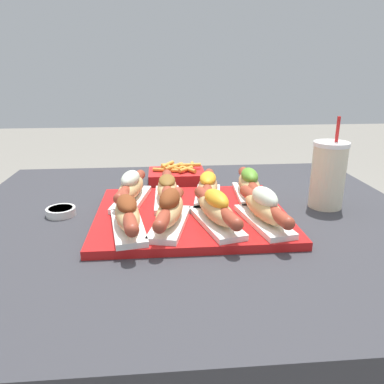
{
  "coord_description": "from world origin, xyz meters",
  "views": [
    {
      "loc": [
        -0.07,
        -0.81,
        1.02
      ],
      "look_at": [
        0.0,
        0.01,
        0.74
      ],
      "focal_mm": 35.0,
      "sensor_mm": 36.0,
      "label": 1
    }
  ],
  "objects_px": {
    "hot_dog_5": "(167,189)",
    "fries_basket": "(177,176)",
    "serving_tray": "(193,215)",
    "hot_dog_0": "(127,214)",
    "hot_dog_2": "(216,209)",
    "hot_dog_7": "(249,184)",
    "hot_dog_1": "(170,210)",
    "hot_dog_4": "(131,188)",
    "hot_dog_3": "(264,208)",
    "hot_dog_6": "(208,187)",
    "drink_cup": "(328,175)",
    "sauce_bowl": "(61,211)"
  },
  "relations": [
    {
      "from": "hot_dog_1",
      "to": "hot_dog_4",
      "type": "xyz_separation_m",
      "value": [
        -0.09,
        0.16,
        -0.0
      ]
    },
    {
      "from": "hot_dog_2",
      "to": "hot_dog_3",
      "type": "height_order",
      "value": "hot_dog_3"
    },
    {
      "from": "hot_dog_4",
      "to": "hot_dog_7",
      "type": "relative_size",
      "value": 0.99
    },
    {
      "from": "sauce_bowl",
      "to": "fries_basket",
      "type": "height_order",
      "value": "fries_basket"
    },
    {
      "from": "hot_dog_7",
      "to": "sauce_bowl",
      "type": "distance_m",
      "value": 0.46
    },
    {
      "from": "hot_dog_4",
      "to": "serving_tray",
      "type": "bearing_deg",
      "value": -28.97
    },
    {
      "from": "hot_dog_2",
      "to": "sauce_bowl",
      "type": "xyz_separation_m",
      "value": [
        -0.35,
        0.13,
        -0.04
      ]
    },
    {
      "from": "hot_dog_6",
      "to": "drink_cup",
      "type": "distance_m",
      "value": 0.3
    },
    {
      "from": "hot_dog_6",
      "to": "hot_dog_7",
      "type": "bearing_deg",
      "value": 4.85
    },
    {
      "from": "serving_tray",
      "to": "hot_dog_7",
      "type": "distance_m",
      "value": 0.18
    },
    {
      "from": "fries_basket",
      "to": "drink_cup",
      "type": "bearing_deg",
      "value": -34.11
    },
    {
      "from": "hot_dog_3",
      "to": "hot_dog_6",
      "type": "distance_m",
      "value": 0.19
    },
    {
      "from": "serving_tray",
      "to": "hot_dog_7",
      "type": "height_order",
      "value": "hot_dog_7"
    },
    {
      "from": "serving_tray",
      "to": "hot_dog_3",
      "type": "xyz_separation_m",
      "value": [
        0.14,
        -0.08,
        0.04
      ]
    },
    {
      "from": "hot_dog_6",
      "to": "hot_dog_7",
      "type": "distance_m",
      "value": 0.11
    },
    {
      "from": "serving_tray",
      "to": "hot_dog_1",
      "type": "distance_m",
      "value": 0.11
    },
    {
      "from": "hot_dog_5",
      "to": "hot_dog_1",
      "type": "bearing_deg",
      "value": -89.26
    },
    {
      "from": "serving_tray",
      "to": "hot_dog_0",
      "type": "xyz_separation_m",
      "value": [
        -0.14,
        -0.09,
        0.04
      ]
    },
    {
      "from": "hot_dog_7",
      "to": "hot_dog_4",
      "type": "bearing_deg",
      "value": -179.21
    },
    {
      "from": "hot_dog_5",
      "to": "hot_dog_0",
      "type": "bearing_deg",
      "value": -117.56
    },
    {
      "from": "fries_basket",
      "to": "sauce_bowl",
      "type": "bearing_deg",
      "value": -139.22
    },
    {
      "from": "hot_dog_0",
      "to": "hot_dog_3",
      "type": "xyz_separation_m",
      "value": [
        0.28,
        0.01,
        0.0
      ]
    },
    {
      "from": "hot_dog_5",
      "to": "drink_cup",
      "type": "relative_size",
      "value": 1.0
    },
    {
      "from": "hot_dog_7",
      "to": "hot_dog_2",
      "type": "bearing_deg",
      "value": -123.19
    },
    {
      "from": "serving_tray",
      "to": "hot_dog_1",
      "type": "bearing_deg",
      "value": -124.55
    },
    {
      "from": "hot_dog_5",
      "to": "fries_basket",
      "type": "relative_size",
      "value": 1.34
    },
    {
      "from": "hot_dog_2",
      "to": "hot_dog_4",
      "type": "height_order",
      "value": "same"
    },
    {
      "from": "hot_dog_0",
      "to": "hot_dog_6",
      "type": "xyz_separation_m",
      "value": [
        0.18,
        0.16,
        -0.0
      ]
    },
    {
      "from": "hot_dog_2",
      "to": "fries_basket",
      "type": "distance_m",
      "value": 0.38
    },
    {
      "from": "hot_dog_5",
      "to": "hot_dog_7",
      "type": "height_order",
      "value": "hot_dog_7"
    },
    {
      "from": "hot_dog_3",
      "to": "hot_dog_4",
      "type": "relative_size",
      "value": 1.0
    },
    {
      "from": "hot_dog_0",
      "to": "drink_cup",
      "type": "relative_size",
      "value": 0.99
    },
    {
      "from": "fries_basket",
      "to": "hot_dog_3",
      "type": "bearing_deg",
      "value": -66.36
    },
    {
      "from": "hot_dog_2",
      "to": "drink_cup",
      "type": "relative_size",
      "value": 0.97
    },
    {
      "from": "serving_tray",
      "to": "hot_dog_4",
      "type": "bearing_deg",
      "value": 151.03
    },
    {
      "from": "hot_dog_2",
      "to": "hot_dog_7",
      "type": "xyz_separation_m",
      "value": [
        0.11,
        0.17,
        -0.0
      ]
    },
    {
      "from": "hot_dog_2",
      "to": "hot_dog_4",
      "type": "bearing_deg",
      "value": 138.93
    },
    {
      "from": "hot_dog_5",
      "to": "hot_dog_6",
      "type": "relative_size",
      "value": 1.01
    },
    {
      "from": "sauce_bowl",
      "to": "fries_basket",
      "type": "xyz_separation_m",
      "value": [
        0.29,
        0.25,
        0.01
      ]
    },
    {
      "from": "hot_dog_2",
      "to": "hot_dog_7",
      "type": "bearing_deg",
      "value": 56.81
    },
    {
      "from": "serving_tray",
      "to": "hot_dog_4",
      "type": "distance_m",
      "value": 0.17
    },
    {
      "from": "hot_dog_5",
      "to": "drink_cup",
      "type": "distance_m",
      "value": 0.4
    },
    {
      "from": "hot_dog_1",
      "to": "hot_dog_0",
      "type": "bearing_deg",
      "value": -172.95
    },
    {
      "from": "hot_dog_0",
      "to": "hot_dog_3",
      "type": "distance_m",
      "value": 0.28
    },
    {
      "from": "hot_dog_3",
      "to": "drink_cup",
      "type": "xyz_separation_m",
      "value": [
        0.19,
        0.13,
        0.03
      ]
    },
    {
      "from": "hot_dog_0",
      "to": "fries_basket",
      "type": "relative_size",
      "value": 1.32
    },
    {
      "from": "hot_dog_4",
      "to": "drink_cup",
      "type": "height_order",
      "value": "drink_cup"
    },
    {
      "from": "hot_dog_5",
      "to": "drink_cup",
      "type": "height_order",
      "value": "drink_cup"
    },
    {
      "from": "serving_tray",
      "to": "hot_dog_0",
      "type": "height_order",
      "value": "hot_dog_0"
    },
    {
      "from": "hot_dog_5",
      "to": "fries_basket",
      "type": "bearing_deg",
      "value": 81.27
    }
  ]
}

